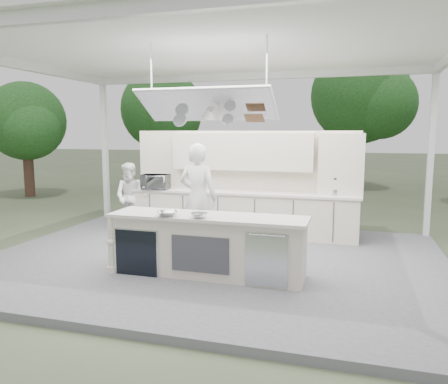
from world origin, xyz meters
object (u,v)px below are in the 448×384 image
(sous_chef, at_px, (131,197))
(back_counter, at_px, (240,213))
(head_chef, at_px, (198,198))
(demo_island, at_px, (206,245))

(sous_chef, bearing_deg, back_counter, 1.21)
(head_chef, bearing_deg, back_counter, -98.89)
(demo_island, height_order, head_chef, head_chef)
(back_counter, relative_size, head_chef, 2.51)
(head_chef, height_order, sous_chef, head_chef)
(demo_island, bearing_deg, head_chef, 114.79)
(sous_chef, bearing_deg, demo_island, -50.08)
(head_chef, bearing_deg, demo_island, 120.44)
(demo_island, relative_size, sous_chef, 2.01)
(demo_island, relative_size, back_counter, 0.61)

